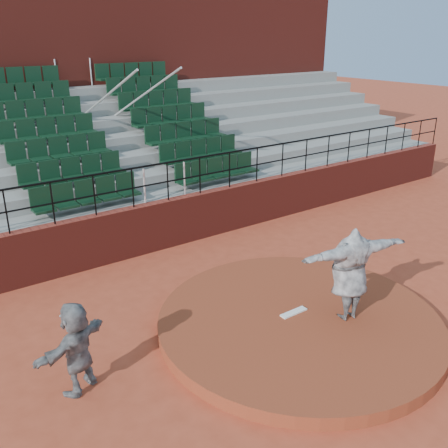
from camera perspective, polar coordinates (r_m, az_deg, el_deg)
The scene contains 9 objects.
ground at distance 10.13m, azimuth 8.49°, elevation -11.60°, with size 90.00×90.00×0.00m, color #AC4026.
pitchers_mound at distance 10.07m, azimuth 8.53°, elevation -11.00°, with size 5.50×5.50×0.25m, color brown.
pitching_rubber at distance 10.08m, azimuth 7.97°, elevation -9.97°, with size 0.60×0.15×0.03m, color white.
boundary_wall at distance 13.44m, azimuth -6.26°, elevation 0.14°, with size 24.00×0.30×1.30m, color maroon.
wall_railing at distance 13.01m, azimuth -6.50°, elevation 5.82°, with size 24.04×0.05×1.03m.
seating_deck at distance 16.34m, azimuth -12.82°, elevation 6.43°, with size 24.00×5.97×4.63m.
press_box_facade at distance 19.64m, azimuth -18.15°, elevation 14.63°, with size 24.00×3.00×7.10m, color maroon.
pitcher at distance 9.73m, azimuth 14.21°, elevation -5.53°, with size 2.29×0.62×1.86m, color black.
fielder at distance 8.43m, azimuth -16.48°, elevation -13.37°, with size 1.46×0.46×1.57m, color black.
Camera 1 is at (-6.12, -5.96, 5.45)m, focal length 40.00 mm.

